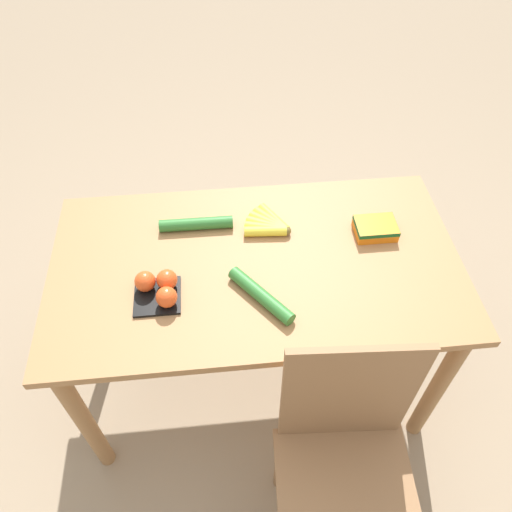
% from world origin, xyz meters
% --- Properties ---
extents(ground_plane, '(12.00, 12.00, 0.00)m').
position_xyz_m(ground_plane, '(0.00, 0.00, 0.00)').
color(ground_plane, gray).
extents(dining_table, '(1.38, 0.76, 0.77)m').
position_xyz_m(dining_table, '(0.00, 0.00, 0.66)').
color(dining_table, '#9E7044').
rests_on(dining_table, ground_plane).
extents(chair, '(0.44, 0.42, 0.97)m').
position_xyz_m(chair, '(-0.21, 0.59, 0.50)').
color(chair, '#8E6642').
rests_on(chair, ground_plane).
extents(banana_bunch, '(0.17, 0.15, 0.04)m').
position_xyz_m(banana_bunch, '(-0.06, -0.15, 0.79)').
color(banana_bunch, brown).
rests_on(banana_bunch, dining_table).
extents(tomato_pack, '(0.15, 0.15, 0.08)m').
position_xyz_m(tomato_pack, '(0.32, 0.11, 0.81)').
color(tomato_pack, black).
rests_on(tomato_pack, dining_table).
extents(carrot_bag, '(0.14, 0.11, 0.05)m').
position_xyz_m(carrot_bag, '(-0.43, -0.09, 0.80)').
color(carrot_bag, orange).
rests_on(carrot_bag, dining_table).
extents(cucumber_near, '(0.19, 0.23, 0.04)m').
position_xyz_m(cucumber_near, '(0.00, 0.16, 0.79)').
color(cucumber_near, '#2D702D').
rests_on(cucumber_near, dining_table).
extents(cucumber_far, '(0.26, 0.05, 0.04)m').
position_xyz_m(cucumber_far, '(0.20, -0.18, 0.79)').
color(cucumber_far, '#2D702D').
rests_on(cucumber_far, dining_table).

